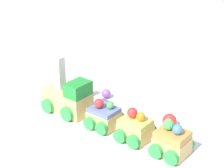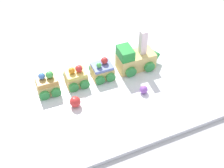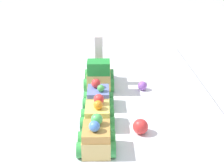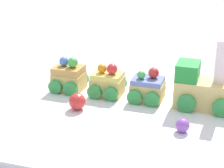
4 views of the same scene
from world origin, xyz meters
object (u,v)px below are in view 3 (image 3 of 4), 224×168
cake_train_locomotive (99,73)px  cake_car_lemon (98,115)px  gumball_purple (142,86)px  gumball_red (140,126)px  cake_car_caramel (96,139)px  cake_car_blueberry (98,98)px

cake_train_locomotive → cake_car_lemon: bearing=-179.9°
cake_car_lemon → gumball_purple: 0.18m
gumball_purple → gumball_red: bearing=171.5°
cake_car_lemon → gumball_red: size_ratio=2.28×
cake_train_locomotive → cake_car_lemon: (-0.18, 0.00, -0.01)m
gumball_purple → cake_car_lemon: bearing=145.3°
cake_train_locomotive → gumball_red: cake_train_locomotive is taller
cake_car_caramel → gumball_purple: bearing=-23.7°
cake_car_blueberry → gumball_red: (-0.10, -0.08, -0.01)m
cake_car_caramel → cake_car_lemon: bearing=-0.2°
cake_car_lemon → gumball_purple: cake_car_lemon is taller
cake_train_locomotive → cake_car_caramel: 0.26m
cake_car_blueberry → gumball_purple: bearing=-52.2°
cake_train_locomotive → gumball_red: (-0.21, -0.07, -0.02)m
gumball_red → gumball_purple: (0.18, -0.03, -0.00)m
gumball_red → cake_car_caramel: bearing=121.6°
cake_car_blueberry → gumball_red: bearing=-142.4°
cake_car_lemon → cake_car_caramel: bearing=179.8°
cake_car_caramel → gumball_red: (0.05, -0.08, -0.01)m
cake_train_locomotive → cake_car_blueberry: cake_train_locomotive is taller
cake_car_blueberry → gumball_purple: size_ratio=3.01×
cake_car_blueberry → cake_car_caramel: cake_car_caramel is taller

